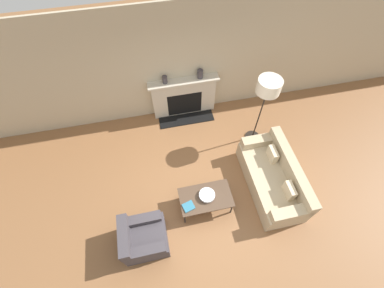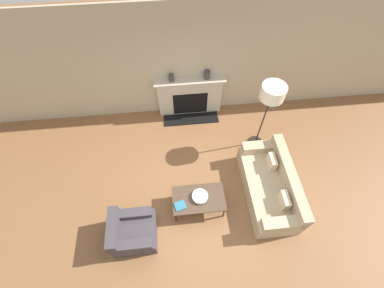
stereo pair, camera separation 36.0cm
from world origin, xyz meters
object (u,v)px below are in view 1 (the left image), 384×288
Objects in this scene: mantel_vase_left at (165,80)px; coffee_table at (206,198)px; floor_lamp at (268,90)px; fireplace at (184,97)px; armchair_near at (143,238)px; book at (188,206)px; couch at (274,178)px; mantel_vase_center_left at (200,74)px; bowl at (207,195)px.

coffee_table is at bearing -82.79° from mantel_vase_left.
fireplace is at bearing 141.48° from floor_lamp.
book is at bearing -69.22° from armchair_near.
floor_lamp is at bearing 177.45° from couch.
mantel_vase_left is at bearing -17.24° from armchair_near.
mantel_vase_center_left is (1.82, 3.18, 0.93)m from armchair_near.
mantel_vase_left is at bearing 74.13° from book.
coffee_table is at bearing -148.40° from bowl.
coffee_table is (1.33, 0.48, 0.12)m from armchair_near.
armchair_near is 3.45m from mantel_vase_left.
coffee_table is at bearing -137.05° from floor_lamp.
couch is 1.94m from book.
fireplace is at bearing -1.95° from mantel_vase_left.
fireplace is 3.48m from armchair_near.
book is 1.45× the size of mantel_vase_left.
couch reaches higher than book.
fireplace is at bearing 65.41° from book.
couch is 9.13× the size of mantel_vase_center_left.
mantel_vase_center_left is (0.47, 2.68, 0.73)m from bowl.
book is 2.80m from floor_lamp.
mantel_vase_center_left is (0.50, 2.70, 0.81)m from coffee_table.
bowl is (0.03, 0.02, 0.08)m from coffee_table.
mantel_vase_left is (-0.34, 2.70, 0.80)m from coffee_table.
bowl is 1.52× the size of mantel_vase_center_left.
floor_lamp is at bearing 43.12° from bowl.
floor_lamp reaches higher than mantel_vase_center_left.
coffee_table is 4.99× the size of mantel_vase_center_left.
floor_lamp is at bearing 24.00° from book.
mantel_vase_center_left is at bearing 80.06° from bowl.
armchair_near is (-2.86, -0.64, -0.03)m from couch.
coffee_table is 5.94× the size of mantel_vase_left.
floor_lamp is (0.06, 1.33, 1.30)m from couch.
bowl is at bearing 3.60° from book.
mantel_vase_center_left reaches higher than mantel_vase_left.
mantel_vase_left reaches higher than fireplace.
book is 0.14× the size of floor_lamp.
floor_lamp is (1.97, 1.61, 1.17)m from book.
couch is 3.28m from mantel_vase_left.
mantel_vase_left reaches higher than couch.
book is at bearing -107.21° from mantel_vase_center_left.
bowl is at bearing -84.65° from couch.
coffee_table is 0.40m from book.
fireplace reaches higher than armchair_near.
bowl is 2.82m from mantel_vase_center_left.
armchair_near is 3.22× the size of book.
floor_lamp reaches higher than mantel_vase_left.
mantel_vase_center_left reaches higher than armchair_near.
coffee_table is at bearing -70.07° from armchair_near.
mantel_vase_center_left is (-1.04, 2.54, 0.90)m from couch.
couch reaches higher than coffee_table.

